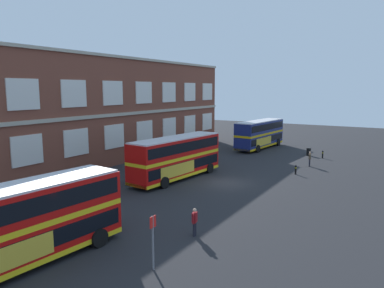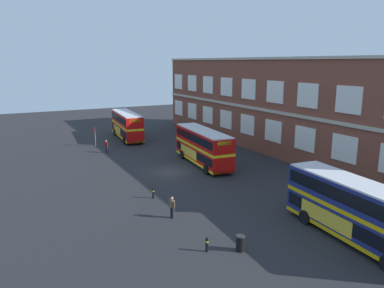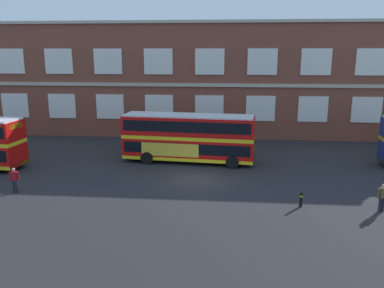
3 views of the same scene
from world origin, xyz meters
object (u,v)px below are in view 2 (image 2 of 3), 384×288
Objects in this scene: double_decker_far at (355,210)px; bus_stand_flag at (95,135)px; double_decker_middle at (203,146)px; safety_bollard_east at (153,193)px; second_passenger at (106,146)px; double_decker_near at (127,125)px; safety_bollard_west at (207,244)px; station_litter_bin at (240,243)px; waiting_passenger at (172,206)px.

double_decker_far reaches higher than bus_stand_flag.
double_decker_middle is 12.31m from safety_bollard_east.
safety_bollard_east is (18.63, -0.88, -0.44)m from second_passenger.
bus_stand_flag is (3.23, -5.73, -0.51)m from double_decker_near.
double_decker_near is 39.98m from double_decker_far.
second_passenger is 1.79× the size of safety_bollard_west.
bus_stand_flag is 23.15m from safety_bollard_east.
safety_bollard_west is (-0.90, -1.93, -0.03)m from station_litter_bin.
double_decker_middle is 11.78× the size of safety_bollard_east.
second_passenger is 29.91m from station_litter_bin.
double_decker_middle is 15.78m from waiting_passenger.
double_decker_near is 31.66m from waiting_passenger.
station_litter_bin is 11.36m from safety_bollard_east.
double_decker_far is at bearing -1.08° from double_decker_middle.
waiting_passenger is (12.40, -9.68, -1.22)m from double_decker_middle.
double_decker_middle is 11.78× the size of safety_bollard_west.
station_litter_bin is (29.90, 0.50, -0.41)m from second_passenger.
double_decker_near reaches higher than second_passenger.
double_decker_near is 6.58× the size of second_passenger.
bus_stand_flag is at bearing -178.55° from station_litter_bin.
station_litter_bin is (34.39, 0.87, -1.12)m from bus_stand_flag.
double_decker_far is at bearing 71.63° from safety_bollard_west.
double_decker_far is at bearing 3.93° from double_decker_near.
waiting_passenger is 1.79× the size of safety_bollard_west.
double_decker_middle is 13.83m from second_passenger.
station_litter_bin is at bearing -7.35° from double_decker_near.
safety_bollard_west is 10.39m from safety_bollard_east.
double_decker_near is 6.58× the size of waiting_passenger.
bus_stand_flag is 2.84× the size of safety_bollard_east.
double_decker_far is (21.33, -0.40, 0.00)m from double_decker_middle.
waiting_passenger is at bearing -2.91° from second_passenger.
waiting_passenger is at bearing 177.50° from safety_bollard_west.
bus_stand_flag is (-36.66, -8.46, -0.51)m from double_decker_far.
second_passenger reaches higher than safety_bollard_west.
waiting_passenger and second_passenger have the same top height.
station_litter_bin is (6.67, 1.68, -0.41)m from waiting_passenger.
bus_stand_flag is 34.42m from station_litter_bin.
safety_bollard_east is at bearing -172.98° from station_litter_bin.
second_passenger is at bearing 4.69° from bus_stand_flag.
double_decker_middle is at bearing 129.70° from safety_bollard_east.
safety_bollard_east is at bearing -1.28° from bus_stand_flag.
station_litter_bin is (37.62, -4.85, -1.63)m from double_decker_near.
station_litter_bin is 2.13m from safety_bollard_west.
bus_stand_flag is (-4.49, -0.37, 0.70)m from second_passenger.
waiting_passenger is (-8.94, -9.28, -1.22)m from double_decker_far.
double_decker_far is 12.94m from waiting_passenger.
station_litter_bin is at bearing 65.08° from safety_bollard_west.
safety_bollard_east is at bearing -13.33° from double_decker_near.
double_decker_middle is at bearing 178.92° from double_decker_far.
bus_stand_flag is 2.84× the size of safety_bollard_west.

